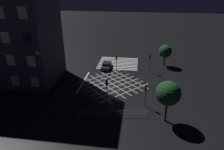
# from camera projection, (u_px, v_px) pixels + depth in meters

# --- Properties ---
(ground_plane) EXTENTS (200.00, 200.00, 0.00)m
(ground_plane) POSITION_uv_depth(u_px,v_px,m) (112.00, 84.00, 37.98)
(ground_plane) COLOR black
(road_markings) EXTENTS (13.85, 21.49, 0.01)m
(road_markings) POSITION_uv_depth(u_px,v_px,m) (115.00, 70.00, 44.02)
(road_markings) COLOR silver
(road_markings) RESTS_ON ground_plane
(traffic_light_median_south) EXTENTS (0.36, 0.39, 3.28)m
(traffic_light_median_south) POSITION_uv_depth(u_px,v_px,m) (116.00, 60.00, 43.14)
(traffic_light_median_south) COLOR #424244
(traffic_light_median_south) RESTS_ON ground_plane
(traffic_light_sw_main) EXTENTS (0.39, 0.36, 4.08)m
(traffic_light_sw_main) POSITION_uv_depth(u_px,v_px,m) (150.00, 59.00, 41.61)
(traffic_light_sw_main) COLOR #424244
(traffic_light_sw_main) RESTS_ON ground_plane
(traffic_light_ne_cross) EXTENTS (0.36, 0.39, 3.85)m
(traffic_light_ne_cross) POSITION_uv_depth(u_px,v_px,m) (61.00, 86.00, 31.31)
(traffic_light_ne_cross) COLOR #424244
(traffic_light_ne_cross) RESTS_ON ground_plane
(traffic_light_median_north) EXTENTS (0.36, 0.39, 4.30)m
(traffic_light_median_north) POSITION_uv_depth(u_px,v_px,m) (107.00, 87.00, 30.41)
(traffic_light_median_north) COLOR #424244
(traffic_light_median_north) RESTS_ON ground_plane
(traffic_light_nw_main) EXTENTS (0.39, 0.36, 3.72)m
(traffic_light_nw_main) POSITION_uv_depth(u_px,v_px,m) (145.00, 91.00, 30.05)
(traffic_light_nw_main) COLOR #424244
(traffic_light_nw_main) RESTS_ON ground_plane
(street_lamp_east) EXTENTS (0.60, 0.60, 8.44)m
(street_lamp_east) POSITION_uv_depth(u_px,v_px,m) (39.00, 64.00, 30.05)
(street_lamp_east) COLOR #424244
(street_lamp_east) RESTS_ON ground_plane
(street_lamp_west) EXTENTS (0.60, 0.60, 9.14)m
(street_lamp_west) POSITION_uv_depth(u_px,v_px,m) (52.00, 40.00, 40.80)
(street_lamp_west) COLOR #424244
(street_lamp_west) RESTS_ON ground_plane
(street_tree_near) EXTENTS (2.91, 2.91, 4.90)m
(street_tree_near) POSITION_uv_depth(u_px,v_px,m) (165.00, 51.00, 44.83)
(street_tree_near) COLOR #473323
(street_tree_near) RESTS_ON ground_plane
(street_tree_far) EXTENTS (3.31, 3.31, 6.04)m
(street_tree_far) POSITION_uv_depth(u_px,v_px,m) (168.00, 93.00, 26.11)
(street_tree_far) COLOR #473323
(street_tree_far) RESTS_ON ground_plane
(waiting_car) EXTENTS (1.83, 4.54, 1.26)m
(waiting_car) POSITION_uv_depth(u_px,v_px,m) (106.00, 65.00, 44.70)
(waiting_car) COLOR black
(waiting_car) RESTS_ON ground_plane
(pedestrian_railing) EXTENTS (9.92, 1.42, 1.05)m
(pedestrian_railing) POSITION_uv_depth(u_px,v_px,m) (112.00, 113.00, 28.42)
(pedestrian_railing) COLOR #B7B7BC
(pedestrian_railing) RESTS_ON ground_plane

